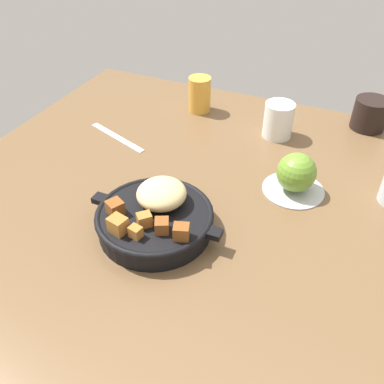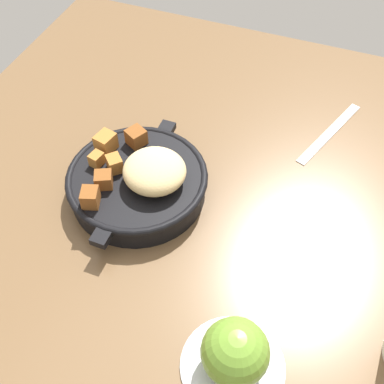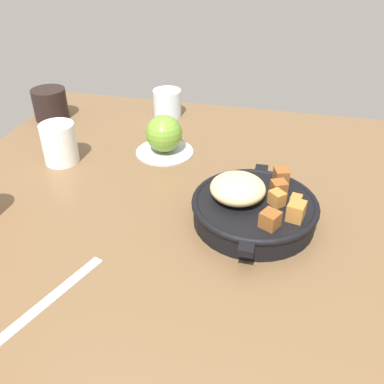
# 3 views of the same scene
# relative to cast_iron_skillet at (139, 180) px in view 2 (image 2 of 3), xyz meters

# --- Properties ---
(ground_plane) EXTENTS (1.02, 1.01, 0.02)m
(ground_plane) POSITION_rel_cast_iron_skillet_xyz_m (-0.00, 0.12, -0.04)
(ground_plane) COLOR brown
(cast_iron_skillet) EXTENTS (0.26, 0.22, 0.09)m
(cast_iron_skillet) POSITION_rel_cast_iron_skillet_xyz_m (0.00, 0.00, 0.00)
(cast_iron_skillet) COLOR black
(cast_iron_skillet) RESTS_ON ground_plane
(saucer_plate) EXTENTS (0.13, 0.13, 0.01)m
(saucer_plate) POSITION_rel_cast_iron_skillet_xyz_m (0.21, 0.22, -0.03)
(saucer_plate) COLOR #B7BABF
(saucer_plate) RESTS_ON ground_plane
(red_apple) EXTENTS (0.08, 0.08, 0.08)m
(red_apple) POSITION_rel_cast_iron_skillet_xyz_m (0.21, 0.22, 0.02)
(red_apple) COLOR olive
(red_apple) RESTS_ON saucer_plate
(butter_knife) EXTENTS (0.19, 0.08, 0.00)m
(butter_knife) POSITION_rel_cast_iron_skillet_xyz_m (-0.24, 0.26, -0.03)
(butter_knife) COLOR silver
(butter_knife) RESTS_ON ground_plane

